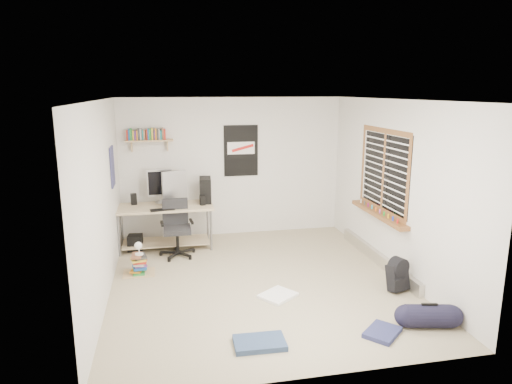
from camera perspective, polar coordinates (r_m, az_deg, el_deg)
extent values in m
cube|color=gray|center=(6.52, 0.25, -11.12)|extent=(4.00, 4.50, 0.01)
cube|color=white|center=(5.97, 0.27, 11.51)|extent=(4.00, 4.50, 0.01)
cube|color=silver|center=(8.30, -2.92, 3.11)|extent=(4.00, 0.01, 2.50)
cube|color=silver|center=(6.05, -18.67, -1.15)|extent=(0.01, 4.50, 2.50)
cube|color=silver|center=(6.81, 17.00, 0.46)|extent=(0.01, 4.50, 2.50)
cube|color=tan|center=(7.87, -11.23, -4.28)|extent=(1.61, 0.73, 0.73)
cube|color=#B3B2B8|center=(7.96, -11.92, 0.28)|extent=(0.42, 0.13, 0.46)
cube|color=#9F9EA3|center=(7.72, -10.15, 0.01)|extent=(0.43, 0.26, 0.47)
cube|color=black|center=(7.90, -6.35, 0.27)|extent=(0.23, 0.42, 0.42)
cube|color=black|center=(7.50, -11.61, -2.17)|extent=(0.40, 0.18, 0.02)
cube|color=black|center=(7.96, -15.04, -0.87)|extent=(0.11, 0.11, 0.19)
cube|color=black|center=(7.71, -6.70, -1.03)|extent=(0.10, 0.10, 0.17)
cube|color=black|center=(7.41, -9.85, -4.29)|extent=(0.64, 0.64, 0.91)
cube|color=tan|center=(8.03, -13.18, 6.29)|extent=(0.80, 0.22, 0.24)
cube|color=black|center=(8.26, -1.89, 5.17)|extent=(0.62, 0.03, 0.92)
cube|color=navy|center=(7.17, -17.53, 3.05)|extent=(0.02, 0.42, 0.60)
cube|color=brown|center=(7.01, 15.55, 2.54)|extent=(0.10, 1.50, 1.26)
cube|color=#B7B2A8|center=(7.36, 14.96, -7.92)|extent=(0.08, 2.50, 0.18)
cube|color=black|center=(6.43, 17.27, -10.11)|extent=(0.32, 0.29, 0.35)
cylinder|color=black|center=(5.67, 20.78, -14.22)|extent=(0.31, 0.31, 0.52)
cube|color=white|center=(6.07, 2.75, -12.79)|extent=(0.56, 0.55, 0.04)
cube|color=navy|center=(5.04, 0.46, -18.33)|extent=(0.55, 0.36, 0.06)
cube|color=navy|center=(5.41, 15.51, -16.55)|extent=(0.51, 0.50, 0.05)
cube|color=brown|center=(6.93, -14.48, -8.69)|extent=(0.53, 0.48, 0.30)
cube|color=white|center=(6.83, -14.42, -6.94)|extent=(0.19, 0.23, 0.20)
cube|color=black|center=(7.89, -14.86, -6.13)|extent=(0.25, 0.25, 0.26)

